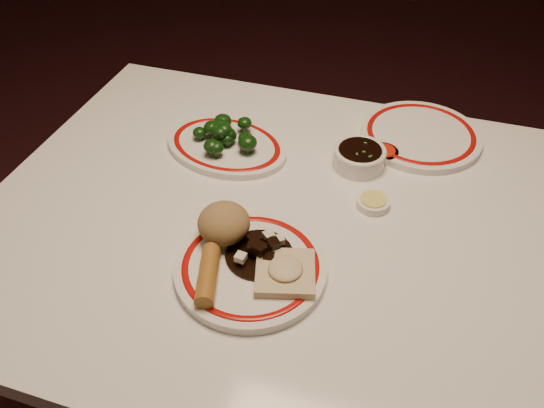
{
  "coord_description": "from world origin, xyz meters",
  "views": [
    {
      "loc": [
        0.17,
        -0.7,
        1.44
      ],
      "look_at": [
        -0.04,
        -0.03,
        0.8
      ],
      "focal_mm": 35.0,
      "sensor_mm": 36.0,
      "label": 1
    }
  ],
  "objects": [
    {
      "name": "rice_mound",
      "position": [
        -0.11,
        -0.1,
        0.8
      ],
      "size": [
        0.09,
        0.09,
        0.07
      ],
      "primitive_type": "ellipsoid",
      "color": "#987848",
      "rests_on": "main_plate"
    },
    {
      "name": "mustard_dish",
      "position": [
        0.13,
        0.08,
        0.76
      ],
      "size": [
        0.06,
        0.06,
        0.02
      ],
      "color": "white",
      "rests_on": "dining_table"
    },
    {
      "name": "main_plate",
      "position": [
        -0.04,
        -0.15,
        0.76
      ],
      "size": [
        0.28,
        0.28,
        0.02
      ],
      "color": "white",
      "rests_on": "dining_table"
    },
    {
      "name": "broccoli_plate",
      "position": [
        -0.21,
        0.16,
        0.76
      ],
      "size": [
        0.31,
        0.28,
        0.02
      ],
      "color": "white",
      "rests_on": "dining_table"
    },
    {
      "name": "spring_roll",
      "position": [
        -0.09,
        -0.2,
        0.78
      ],
      "size": [
        0.06,
        0.12,
        0.03
      ],
      "primitive_type": "cylinder",
      "rotation": [
        1.57,
        0.0,
        0.28
      ],
      "color": "#A26C27",
      "rests_on": "main_plate"
    },
    {
      "name": "stirfry_heap",
      "position": [
        -0.04,
        -0.12,
        0.78
      ],
      "size": [
        0.12,
        0.12,
        0.03
      ],
      "color": "black",
      "rests_on": "main_plate"
    },
    {
      "name": "sweet_sour_dish",
      "position": [
        0.12,
        0.24,
        0.76
      ],
      "size": [
        0.06,
        0.06,
        0.02
      ],
      "color": "white",
      "rests_on": "dining_table"
    },
    {
      "name": "broccoli_pile",
      "position": [
        -0.21,
        0.17,
        0.79
      ],
      "size": [
        0.15,
        0.13,
        0.05
      ],
      "color": "#23471C",
      "rests_on": "broccoli_plate"
    },
    {
      "name": "far_plate",
      "position": [
        0.19,
        0.33,
        0.76
      ],
      "size": [
        0.34,
        0.34,
        0.02
      ],
      "color": "white",
      "rests_on": "dining_table"
    },
    {
      "name": "soy_bowl",
      "position": [
        0.08,
        0.19,
        0.77
      ],
      "size": [
        0.11,
        0.11,
        0.04
      ],
      "color": "white",
      "rests_on": "dining_table"
    },
    {
      "name": "dining_table",
      "position": [
        0.0,
        0.0,
        0.66
      ],
      "size": [
        1.2,
        0.9,
        0.75
      ],
      "color": "white",
      "rests_on": "ground"
    },
    {
      "name": "fried_wonton",
      "position": [
        0.02,
        -0.16,
        0.78
      ],
      "size": [
        0.12,
        0.12,
        0.03
      ],
      "color": "beige",
      "rests_on": "main_plate"
    }
  ]
}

